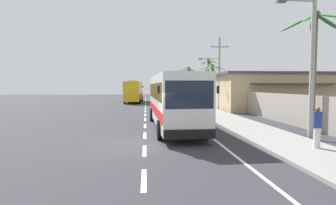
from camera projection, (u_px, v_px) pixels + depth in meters
ground_plane at (145, 143)px, 13.36m from camera, size 160.00×160.00×0.00m
sidewalk_kerb at (222, 117)px, 23.86m from camera, size 3.20×90.00×0.14m
lane_markings at (166, 113)px, 28.44m from camera, size 3.80×71.88×0.01m
boundary_wall at (248, 103)px, 28.09m from camera, size 0.24×60.00×2.22m
coach_bus_foreground at (173, 99)px, 18.35m from camera, size 3.15×12.11×3.78m
coach_bus_far_lane at (134, 91)px, 46.82m from camera, size 3.16×11.03×3.83m
motorcycle_beside_bus at (185, 107)px, 28.10m from camera, size 0.56×1.96×1.63m
pedestrian_near_kerb at (197, 101)px, 30.93m from camera, size 0.36×0.36×1.80m
pedestrian_far_walk at (317, 127)px, 11.62m from camera, size 0.36×0.36×1.77m
utility_pole_nearest at (312, 42)px, 14.04m from camera, size 3.16×0.24×9.65m
utility_pole_mid at (218, 71)px, 32.13m from camera, size 3.62×0.24×8.53m
palm_nearest at (189, 77)px, 48.74m from camera, size 3.71×3.40×6.35m
palm_second at (212, 76)px, 39.76m from camera, size 4.03×3.81×6.07m
palm_third at (208, 71)px, 43.43m from camera, size 2.66×2.61×7.27m
palm_fourth at (315, 48)px, 16.09m from camera, size 3.80×3.85×7.29m
roadside_building at (275, 91)px, 31.94m from camera, size 13.88×8.56×4.35m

